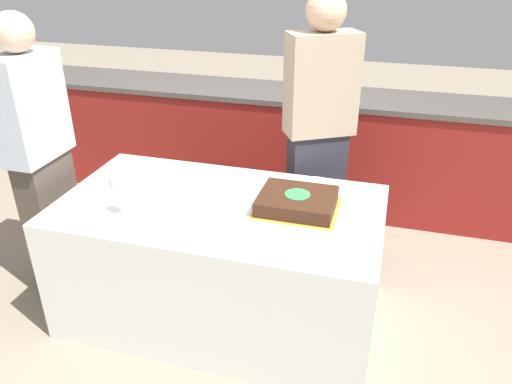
{
  "coord_description": "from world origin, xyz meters",
  "views": [
    {
      "loc": [
        0.82,
        -2.18,
        2.0
      ],
      "look_at": [
        0.2,
        0.0,
        0.83
      ],
      "focal_mm": 35.0,
      "sensor_mm": 36.0,
      "label": 1
    }
  ],
  "objects_px": {
    "person_cutting_cake": "(319,134)",
    "wine_glass": "(120,194)",
    "person_seated_left": "(40,158)",
    "plate_stack": "(129,179)",
    "cake": "(297,201)"
  },
  "relations": [
    {
      "from": "wine_glass",
      "to": "cake",
      "type": "bearing_deg",
      "value": 19.58
    },
    {
      "from": "plate_stack",
      "to": "person_cutting_cake",
      "type": "xyz_separation_m",
      "value": [
        0.99,
        0.6,
        0.16
      ]
    },
    {
      "from": "person_cutting_cake",
      "to": "wine_glass",
      "type": "bearing_deg",
      "value": 17.16
    },
    {
      "from": "cake",
      "to": "wine_glass",
      "type": "xyz_separation_m",
      "value": [
        -0.85,
        -0.3,
        0.07
      ]
    },
    {
      "from": "person_seated_left",
      "to": "wine_glass",
      "type": "bearing_deg",
      "value": -110.21
    },
    {
      "from": "plate_stack",
      "to": "wine_glass",
      "type": "distance_m",
      "value": 0.37
    },
    {
      "from": "cake",
      "to": "person_seated_left",
      "type": "xyz_separation_m",
      "value": [
        -1.48,
        -0.07,
        0.1
      ]
    },
    {
      "from": "wine_glass",
      "to": "person_cutting_cake",
      "type": "bearing_deg",
      "value": 47.51
    },
    {
      "from": "wine_glass",
      "to": "person_seated_left",
      "type": "bearing_deg",
      "value": 159.79
    },
    {
      "from": "plate_stack",
      "to": "person_cutting_cake",
      "type": "bearing_deg",
      "value": 31.26
    },
    {
      "from": "cake",
      "to": "person_cutting_cake",
      "type": "distance_m",
      "value": 0.64
    },
    {
      "from": "cake",
      "to": "plate_stack",
      "type": "height_order",
      "value": "cake"
    },
    {
      "from": "wine_glass",
      "to": "plate_stack",
      "type": "bearing_deg",
      "value": 112.54
    },
    {
      "from": "plate_stack",
      "to": "person_seated_left",
      "type": "bearing_deg",
      "value": -169.21
    },
    {
      "from": "plate_stack",
      "to": "person_seated_left",
      "type": "xyz_separation_m",
      "value": [
        -0.5,
        -0.09,
        0.11
      ]
    }
  ]
}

